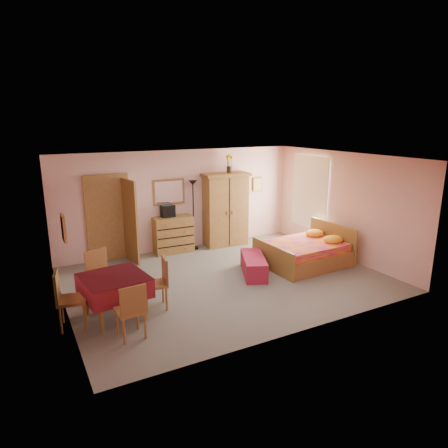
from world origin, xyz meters
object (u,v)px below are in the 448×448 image
stereo (168,211)px  chair_west (72,299)px  dining_table (115,297)px  floor_lamp (193,215)px  chair_east (155,284)px  wardrobe (225,209)px  chair_south (130,310)px  wall_mirror (169,192)px  chest_of_drawers (173,234)px  sunflower_vase (229,164)px  bed (304,246)px  bench (254,265)px  chair_north (104,278)px

stereo → chair_west: (-2.77, -2.93, -0.60)m
dining_table → floor_lamp: bearing=46.2°
floor_lamp → chair_east: (-2.03, -2.84, -0.44)m
wardrobe → chair_west: bearing=-143.9°
dining_table → chair_south: (0.06, -0.76, 0.08)m
wall_mirror → chair_south: wall_mirror is taller
chest_of_drawers → stereo: (-0.10, 0.05, 0.62)m
stereo → sunflower_vase: (1.72, -0.11, 1.12)m
bed → bench: bearing=176.4°
bed → dining_table: (-4.55, -0.55, -0.07)m
chest_of_drawers → stereo: size_ratio=3.00×
bench → wall_mirror: bearing=112.0°
stereo → wardrobe: 1.61m
sunflower_vase → chair_west: bearing=-147.9°
chair_west → stereo: bearing=147.0°
dining_table → bed: bearing=6.8°
wardrobe → sunflower_vase: size_ratio=4.14×
wardrobe → bed: size_ratio=1.02×
chest_of_drawers → dining_table: bearing=-124.5°
chest_of_drawers → chair_west: 4.07m
wall_mirror → chair_west: bearing=-131.0°
wall_mirror → wardrobe: bearing=-8.6°
chair_west → chair_east: 1.42m
stereo → wardrobe: size_ratio=0.17×
floor_lamp → dining_table: floor_lamp is taller
wall_mirror → bed: size_ratio=0.44×
chair_south → chair_east: bearing=45.9°
sunflower_vase → dining_table: 5.06m
bed → bench: 1.39m
sunflower_vase → stereo: bearing=176.2°
wardrobe → dining_table: wardrobe is taller
bed → chair_west: (-5.25, -0.55, 0.05)m
chest_of_drawers → chair_west: size_ratio=1.00×
floor_lamp → bench: floor_lamp is taller
chair_south → wardrobe: bearing=40.7°
chair_east → wall_mirror: bearing=-15.9°
wall_mirror → dining_table: size_ratio=0.81×
sunflower_vase → chair_south: 5.46m
dining_table → chair_south: chair_south is taller
sunflower_vase → chest_of_drawers: bearing=177.7°
stereo → bench: bearing=-64.6°
stereo → floor_lamp: size_ratio=0.18×
bed → chair_south: 4.68m
chest_of_drawers → floor_lamp: 0.73m
chair_east → chair_north: bearing=59.7°
wall_mirror → bed: wall_mirror is taller
bench → chair_south: chair_south is taller
wall_mirror → chair_east: size_ratio=0.89×
chair_south → chair_north: size_ratio=0.91×
chest_of_drawers → chair_west: bearing=-132.3°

